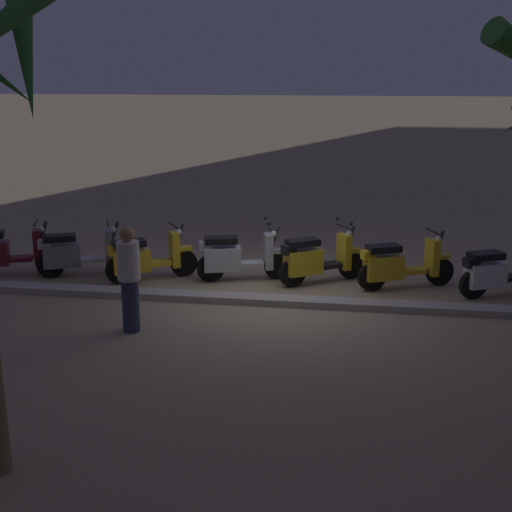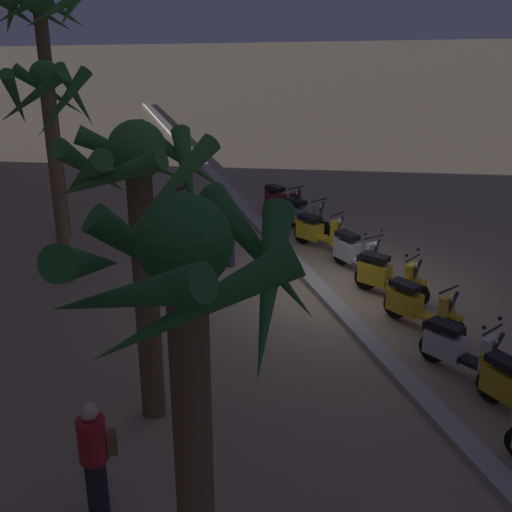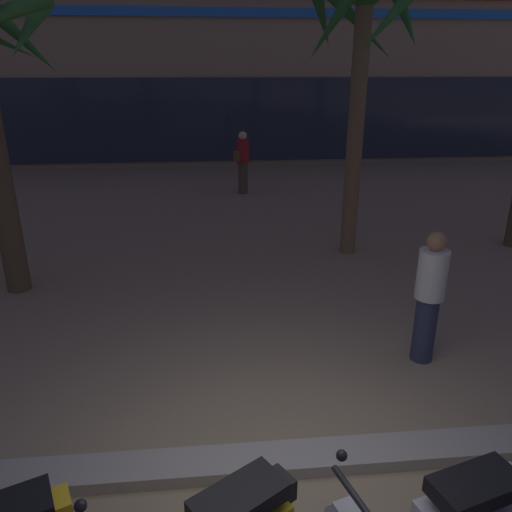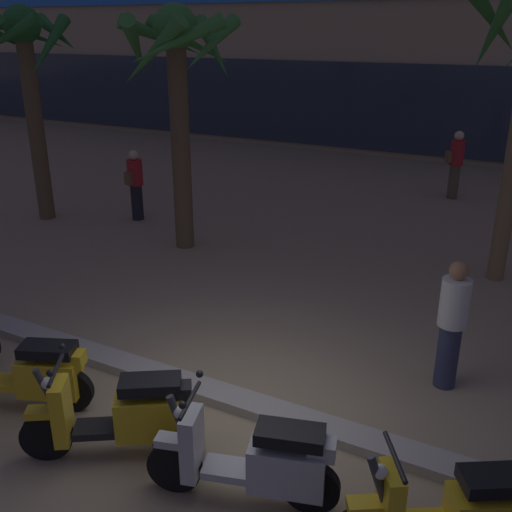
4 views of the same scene
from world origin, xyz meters
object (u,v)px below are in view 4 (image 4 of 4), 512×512
object	(u,v)px
pedestrian_by_palm_tree	(456,163)
scooter_silver_mid_centre	(257,461)
scooter_yellow_mid_rear	(123,415)
scooter_yellow_last_in_row	(459,512)
scooter_yellow_mid_front	(24,374)
pedestrian_window_shopping	(135,184)
palm_tree_mid_walkway	(26,62)
pedestrian_strolling_near_curb	(452,323)
palm_tree_far_corner	(178,68)

from	to	relation	value
pedestrian_by_palm_tree	scooter_silver_mid_centre	bearing A→B (deg)	-87.99
scooter_yellow_mid_rear	scooter_yellow_last_in_row	xyz separation A→B (m)	(3.18, 0.30, -0.02)
scooter_yellow_mid_front	pedestrian_window_shopping	size ratio (longest dim) A/B	1.12
palm_tree_mid_walkway	pedestrian_window_shopping	distance (m)	3.33
pedestrian_by_palm_tree	pedestrian_strolling_near_curb	xyz separation A→B (m)	(1.53, -8.63, -0.05)
scooter_yellow_mid_rear	palm_tree_mid_walkway	distance (m)	9.18
pedestrian_by_palm_tree	pedestrian_window_shopping	distance (m)	7.85
palm_tree_mid_walkway	scooter_yellow_last_in_row	bearing A→B (deg)	-27.22
scooter_silver_mid_centre	scooter_yellow_last_in_row	size ratio (longest dim) A/B	1.13
scooter_yellow_mid_rear	scooter_silver_mid_centre	xyz separation A→B (m)	(1.48, 0.04, -0.01)
palm_tree_far_corner	pedestrian_window_shopping	distance (m)	3.33
scooter_yellow_last_in_row	palm_tree_far_corner	distance (m)	8.46
pedestrian_strolling_near_curb	pedestrian_window_shopping	distance (m)	8.26
pedestrian_by_palm_tree	pedestrian_strolling_near_curb	size ratio (longest dim) A/B	1.05
scooter_yellow_mid_rear	scooter_silver_mid_centre	distance (m)	1.48
palm_tree_far_corner	pedestrian_window_shopping	xyz separation A→B (m)	(-1.93, 0.92, -2.55)
scooter_yellow_mid_front	pedestrian_by_palm_tree	xyz separation A→B (m)	(2.58, 11.33, 0.45)
scooter_yellow_mid_front	scooter_yellow_last_in_row	xyz separation A→B (m)	(4.68, 0.21, -0.01)
scooter_yellow_last_in_row	palm_tree_far_corner	world-z (taller)	palm_tree_far_corner
scooter_silver_mid_centre	scooter_yellow_last_in_row	bearing A→B (deg)	8.64
scooter_yellow_last_in_row	palm_tree_mid_walkway	bearing A→B (deg)	152.78
scooter_yellow_mid_front	scooter_yellow_last_in_row	size ratio (longest dim) A/B	1.13
scooter_silver_mid_centre	pedestrian_window_shopping	distance (m)	8.91
scooter_yellow_last_in_row	pedestrian_window_shopping	world-z (taller)	pedestrian_window_shopping
palm_tree_far_corner	scooter_silver_mid_centre	bearing A→B (deg)	-50.36
palm_tree_far_corner	pedestrian_by_palm_tree	distance (m)	7.67
scooter_yellow_mid_rear	palm_tree_mid_walkway	bearing A→B (deg)	141.37
palm_tree_far_corner	pedestrian_strolling_near_curb	xyz separation A→B (m)	(5.54, -2.58, -2.53)
scooter_yellow_mid_front	palm_tree_mid_walkway	bearing A→B (deg)	134.76
pedestrian_strolling_near_curb	scooter_yellow_last_in_row	bearing A→B (deg)	-77.18
scooter_yellow_last_in_row	pedestrian_by_palm_tree	world-z (taller)	pedestrian_by_palm_tree
scooter_yellow_mid_front	scooter_silver_mid_centre	size ratio (longest dim) A/B	1.01
scooter_silver_mid_centre	palm_tree_far_corner	size ratio (longest dim) A/B	0.39
scooter_yellow_last_in_row	pedestrian_strolling_near_curb	xyz separation A→B (m)	(-0.56, 2.48, 0.41)
scooter_yellow_last_in_row	pedestrian_by_palm_tree	xyz separation A→B (m)	(-2.10, 11.11, 0.46)
scooter_yellow_last_in_row	pedestrian_window_shopping	distance (m)	10.03
scooter_silver_mid_centre	pedestrian_window_shopping	bearing A→B (deg)	135.44
scooter_yellow_mid_rear	pedestrian_window_shopping	distance (m)	7.96
scooter_silver_mid_centre	palm_tree_mid_walkway	world-z (taller)	palm_tree_mid_walkway
scooter_yellow_last_in_row	palm_tree_mid_walkway	size ratio (longest dim) A/B	0.35
scooter_yellow_mid_rear	scooter_yellow_last_in_row	size ratio (longest dim) A/B	1.00
pedestrian_window_shopping	scooter_yellow_mid_rear	bearing A→B (deg)	-52.30
scooter_yellow_mid_rear	palm_tree_far_corner	size ratio (longest dim) A/B	0.35
scooter_silver_mid_centre	palm_tree_mid_walkway	size ratio (longest dim) A/B	0.39
pedestrian_by_palm_tree	palm_tree_far_corner	bearing A→B (deg)	-123.55
scooter_yellow_mid_rear	palm_tree_far_corner	world-z (taller)	palm_tree_far_corner
scooter_yellow_last_in_row	pedestrian_by_palm_tree	size ratio (longest dim) A/B	0.91
scooter_yellow_mid_front	scooter_yellow_mid_rear	world-z (taller)	scooter_yellow_mid_rear
palm_tree_mid_walkway	pedestrian_by_palm_tree	xyz separation A→B (m)	(7.88, 5.98, -2.49)
scooter_yellow_last_in_row	pedestrian_window_shopping	bearing A→B (deg)	143.33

